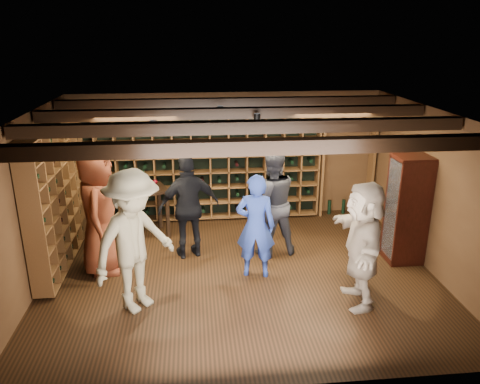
{
  "coord_description": "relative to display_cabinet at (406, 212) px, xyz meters",
  "views": [
    {
      "loc": [
        -0.66,
        -6.48,
        3.61
      ],
      "look_at": [
        0.02,
        0.2,
        1.28
      ],
      "focal_mm": 35.0,
      "sensor_mm": 36.0,
      "label": 1
    }
  ],
  "objects": [
    {
      "name": "wine_rack_back",
      "position": [
        -3.24,
        2.13,
        0.29
      ],
      "size": [
        4.65,
        0.3,
        2.2
      ],
      "color": "brown",
      "rests_on": "ground"
    },
    {
      "name": "wine_rack_left",
      "position": [
        -5.54,
        0.62,
        0.29
      ],
      "size": [
        0.3,
        2.65,
        2.2
      ],
      "color": "brown",
      "rests_on": "ground"
    },
    {
      "name": "man_blue_shirt",
      "position": [
        -2.48,
        -0.25,
        -0.04
      ],
      "size": [
        0.66,
        0.49,
        1.63
      ],
      "primitive_type": "imported",
      "rotation": [
        0.0,
        0.0,
        2.96
      ],
      "color": "navy",
      "rests_on": "ground"
    },
    {
      "name": "guest_khaki",
      "position": [
        -4.19,
        -0.99,
        0.13
      ],
      "size": [
        1.41,
        1.42,
        1.97
      ],
      "primitive_type": "imported",
      "rotation": [
        0.0,
        0.0,
        0.8
      ],
      "color": "#807658",
      "rests_on": "ground"
    },
    {
      "name": "ground",
      "position": [
        -2.71,
        -0.2,
        -0.86
      ],
      "size": [
        6.0,
        6.0,
        0.0
      ],
      "primitive_type": "plane",
      "color": "black",
      "rests_on": "ground"
    },
    {
      "name": "man_grey_suit",
      "position": [
        -2.12,
        0.49,
        0.06
      ],
      "size": [
        0.98,
        0.81,
        1.83
      ],
      "primitive_type": "imported",
      "rotation": [
        0.0,
        0.0,
        3.28
      ],
      "color": "black",
      "rests_on": "ground"
    },
    {
      "name": "display_cabinet",
      "position": [
        0.0,
        0.0,
        0.0
      ],
      "size": [
        0.55,
        0.5,
        1.75
      ],
      "color": "black",
      "rests_on": "ground"
    },
    {
      "name": "guest_woman_black",
      "position": [
        -3.48,
        0.51,
        0.02
      ],
      "size": [
        1.1,
        0.68,
        1.75
      ],
      "primitive_type": "imported",
      "rotation": [
        0.0,
        0.0,
        3.4
      ],
      "color": "black",
      "rests_on": "ground"
    },
    {
      "name": "room_shell",
      "position": [
        -2.71,
        -0.15,
        1.56
      ],
      "size": [
        6.0,
        6.0,
        6.0
      ],
      "color": "#53341C",
      "rests_on": "ground"
    },
    {
      "name": "guest_beige",
      "position": [
        -1.15,
        -1.16,
        0.03
      ],
      "size": [
        0.68,
        1.68,
        1.77
      ],
      "primitive_type": "imported",
      "rotation": [
        0.0,
        0.0,
        4.62
      ],
      "color": "gray",
      "rests_on": "ground"
    },
    {
      "name": "crate_shelf",
      "position": [
        -0.31,
        2.12,
        0.71
      ],
      "size": [
        1.2,
        0.32,
        2.07
      ],
      "color": "brown",
      "rests_on": "ground"
    },
    {
      "name": "tasting_table",
      "position": [
        -4.5,
        1.3,
        -0.04
      ],
      "size": [
        1.36,
        0.99,
        1.21
      ],
      "rotation": [
        0.0,
        0.0,
        0.35
      ],
      "color": "black",
      "rests_on": "ground"
    },
    {
      "name": "guest_red_floral",
      "position": [
        -4.84,
        0.14,
        0.15
      ],
      "size": [
        0.65,
        0.99,
        2.02
      ],
      "primitive_type": "imported",
      "rotation": [
        0.0,
        0.0,
        1.58
      ],
      "color": "maroon",
      "rests_on": "ground"
    }
  ]
}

